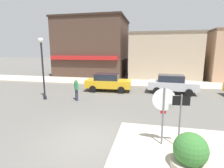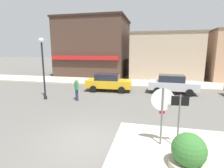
{
  "view_description": "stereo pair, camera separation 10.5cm",
  "coord_description": "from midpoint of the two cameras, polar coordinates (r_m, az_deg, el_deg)",
  "views": [
    {
      "loc": [
        2.3,
        -6.14,
        3.58
      ],
      "look_at": [
        -0.01,
        4.5,
        1.5
      ],
      "focal_mm": 28.0,
      "sensor_mm": 36.0,
      "label": 1
    },
    {
      "loc": [
        2.4,
        -6.11,
        3.58
      ],
      "look_at": [
        -0.01,
        4.5,
        1.5
      ],
      "focal_mm": 28.0,
      "sensor_mm": 36.0,
      "label": 2
    }
  ],
  "objects": [
    {
      "name": "ground_plane",
      "position": [
        7.47,
        -8.07,
        -17.91
      ],
      "size": [
        160.0,
        160.0,
        0.0
      ],
      "primitive_type": "plane",
      "color": "#5B5954"
    },
    {
      "name": "sidewalk_corner",
      "position": [
        6.79,
        28.92,
        -21.68
      ],
      "size": [
        6.4,
        4.8,
        0.15
      ],
      "primitive_type": "cube",
      "color": "#B7AD99",
      "rests_on": "ground"
    },
    {
      "name": "kerb_far",
      "position": [
        19.61,
        5.15,
        0.47
      ],
      "size": [
        80.0,
        4.0,
        0.15
      ],
      "primitive_type": "cube",
      "color": "#B7AD99",
      "rests_on": "ground"
    },
    {
      "name": "stop_sign",
      "position": [
        6.6,
        15.99,
        -7.83
      ],
      "size": [
        0.82,
        0.11,
        2.3
      ],
      "color": "slate",
      "rests_on": "ground"
    },
    {
      "name": "one_way_sign",
      "position": [
        6.64,
        20.95,
        -9.69
      ],
      "size": [
        0.6,
        0.08,
        2.1
      ],
      "color": "slate",
      "rests_on": "ground"
    },
    {
      "name": "planter",
      "position": [
        6.0,
        23.64,
        -20.33
      ],
      "size": [
        1.1,
        1.1,
        1.23
      ],
      "color": "#ADA38E",
      "rests_on": "ground"
    },
    {
      "name": "lamp_post",
      "position": [
        13.64,
        -22.04,
        7.43
      ],
      "size": [
        0.36,
        0.36,
        4.54
      ],
      "color": "black",
      "rests_on": "ground"
    },
    {
      "name": "parked_car_nearest",
      "position": [
        15.71,
        -1.49,
        0.66
      ],
      "size": [
        4.09,
        2.04,
        1.56
      ],
      "color": "gold",
      "rests_on": "ground"
    },
    {
      "name": "parked_car_second",
      "position": [
        15.73,
        18.78,
        0.09
      ],
      "size": [
        4.1,
        2.07,
        1.56
      ],
      "color": "#B7B7BC",
      "rests_on": "ground"
    },
    {
      "name": "pedestrian_crossing_near",
      "position": [
        12.89,
        -11.78,
        -1.56
      ],
      "size": [
        0.42,
        0.48,
        1.61
      ],
      "color": "#2D334C",
      "rests_on": "ground"
    },
    {
      "name": "building_corner_shop",
      "position": [
        26.5,
        -6.22,
        11.74
      ],
      "size": [
        9.66,
        8.5,
        8.07
      ],
      "color": "#473328",
      "rests_on": "ground"
    },
    {
      "name": "building_storefront_left_near",
      "position": [
        25.13,
        16.12,
        8.86
      ],
      "size": [
        8.65,
        7.97,
        5.81
      ],
      "color": "tan",
      "rests_on": "ground"
    }
  ]
}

